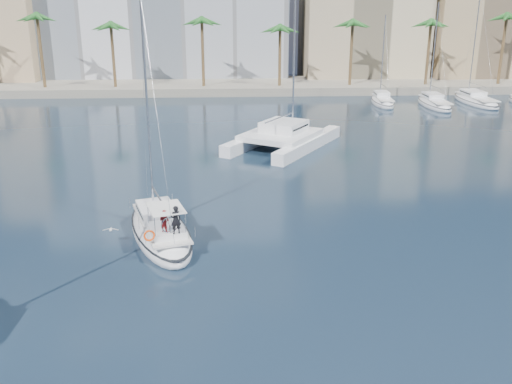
{
  "coord_description": "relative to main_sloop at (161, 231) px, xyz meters",
  "views": [
    {
      "loc": [
        -1.33,
        -29.38,
        13.69
      ],
      "look_at": [
        0.31,
        1.5,
        3.16
      ],
      "focal_mm": 40.0,
      "sensor_mm": 36.0,
      "label": 1
    }
  ],
  "objects": [
    {
      "name": "quay",
      "position": [
        5.38,
        58.52,
        0.11
      ],
      "size": [
        120.0,
        14.0,
        1.2
      ],
      "primitive_type": "cube",
      "color": "gray",
      "rests_on": "ground"
    },
    {
      "name": "palm_centre",
      "position": [
        5.38,
        54.52,
        9.8
      ],
      "size": [
        3.6,
        3.6,
        12.3
      ],
      "color": "brown",
      "rests_on": "ground"
    },
    {
      "name": "building_beige",
      "position": [
        27.38,
        67.52,
        9.51
      ],
      "size": [
        20.0,
        14.0,
        20.0
      ],
      "primitive_type": "cube",
      "color": "#C2B18B",
      "rests_on": "ground"
    },
    {
      "name": "seagull",
      "position": [
        -2.76,
        -0.86,
        0.47
      ],
      "size": [
        0.94,
        0.4,
        0.17
      ],
      "color": "silver",
      "rests_on": "ground"
    },
    {
      "name": "main_sloop",
      "position": [
        0.0,
        0.0,
        0.0
      ],
      "size": [
        5.87,
        10.32,
        14.6
      ],
      "rotation": [
        0.0,
        0.0,
        0.3
      ],
      "color": "white",
      "rests_on": "ground"
    },
    {
      "name": "moored_yacht_a",
      "position": [
        25.38,
        44.52,
        -0.49
      ],
      "size": [
        3.37,
        9.52,
        11.9
      ],
      "primitive_type": null,
      "rotation": [
        0.0,
        0.0,
        -0.07
      ],
      "color": "white",
      "rests_on": "ground"
    },
    {
      "name": "moored_yacht_b",
      "position": [
        31.88,
        42.52,
        -0.49
      ],
      "size": [
        3.32,
        10.83,
        13.72
      ],
      "primitive_type": null,
      "rotation": [
        0.0,
        0.0,
        -0.02
      ],
      "color": "white",
      "rests_on": "ground"
    },
    {
      "name": "ground",
      "position": [
        5.38,
        -2.48,
        -0.49
      ],
      "size": [
        160.0,
        160.0,
        0.0
      ],
      "primitive_type": "plane",
      "color": "black",
      "rests_on": "ground"
    },
    {
      "name": "building_tan_right",
      "position": [
        47.38,
        65.52,
        8.51
      ],
      "size": [
        18.0,
        12.0,
        18.0
      ],
      "primitive_type": "cube",
      "color": "tan",
      "rests_on": "ground"
    },
    {
      "name": "palm_right",
      "position": [
        39.38,
        54.52,
        9.8
      ],
      "size": [
        3.6,
        3.6,
        12.3
      ],
      "color": "brown",
      "rests_on": "ground"
    },
    {
      "name": "moored_yacht_c",
      "position": [
        38.38,
        44.52,
        -0.49
      ],
      "size": [
        3.98,
        12.33,
        15.54
      ],
      "primitive_type": null,
      "rotation": [
        0.0,
        0.0,
        0.03
      ],
      "color": "white",
      "rests_on": "ground"
    },
    {
      "name": "catamaran",
      "position": [
        9.51,
        21.79,
        0.69
      ],
      "size": [
        12.49,
        14.52,
        18.91
      ],
      "rotation": [
        0.0,
        0.0,
        -0.56
      ],
      "color": "white",
      "rests_on": "ground"
    }
  ]
}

